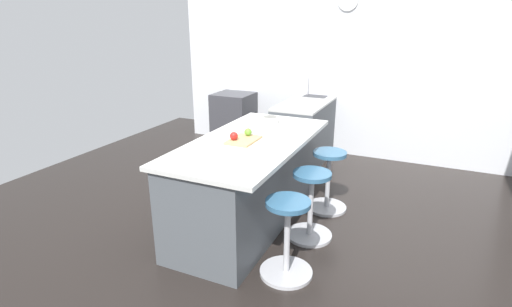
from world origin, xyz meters
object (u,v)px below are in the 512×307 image
object	(u,v)px
kitchen_island	(247,182)
stool_by_window	(328,182)
apple_red	(234,136)
oven_range	(234,119)
stool_middle	(311,207)
stool_near_camera	(287,240)
fruit_bowl	(270,120)
apple_green	(248,132)
cutting_board	(244,140)

from	to	relation	value
kitchen_island	stool_by_window	world-z (taller)	kitchen_island
stool_by_window	apple_red	world-z (taller)	apple_red
oven_range	stool_middle	size ratio (longest dim) A/B	1.29
oven_range	stool_near_camera	world-z (taller)	oven_range
stool_by_window	fruit_bowl	xyz separation A→B (m)	(-0.00, -0.70, 0.63)
stool_middle	kitchen_island	bearing A→B (deg)	-90.00
oven_range	fruit_bowl	bearing A→B (deg)	38.66
apple_green	apple_red	distance (m)	0.19
oven_range	cutting_board	world-z (taller)	cutting_board
stool_by_window	fruit_bowl	size ratio (longest dim) A/B	3.53
stool_near_camera	apple_red	world-z (taller)	apple_red
kitchen_island	stool_by_window	distance (m)	0.94
stool_by_window	apple_green	size ratio (longest dim) A/B	9.05
apple_green	apple_red	world-z (taller)	apple_red
oven_range	apple_red	size ratio (longest dim) A/B	11.10
oven_range	fruit_bowl	world-z (taller)	fruit_bowl
kitchen_island	stool_middle	xyz separation A→B (m)	(0.00, 0.67, -0.14)
fruit_bowl	stool_near_camera	bearing A→B (deg)	28.20
stool_by_window	stool_near_camera	xyz separation A→B (m)	(1.30, 0.00, 0.00)
kitchen_island	fruit_bowl	bearing A→B (deg)	-177.44
cutting_board	oven_range	bearing A→B (deg)	-150.39
apple_green	fruit_bowl	distance (m)	0.61
apple_green	stool_near_camera	bearing A→B (deg)	44.40
oven_range	cutting_board	bearing A→B (deg)	29.61
oven_range	apple_green	world-z (taller)	apple_green
stool_near_camera	fruit_bowl	world-z (taller)	fruit_bowl
stool_middle	fruit_bowl	world-z (taller)	fruit_bowl
oven_range	apple_red	world-z (taller)	apple_red
kitchen_island	apple_red	world-z (taller)	apple_red
kitchen_island	apple_green	xyz separation A→B (m)	(-0.04, -0.01, 0.51)
stool_by_window	stool_middle	distance (m)	0.65
stool_by_window	stool_middle	size ratio (longest dim) A/B	1.00
apple_red	fruit_bowl	xyz separation A→B (m)	(-0.79, 0.04, -0.02)
apple_red	oven_range	bearing A→B (deg)	-152.29
oven_range	stool_by_window	bearing A→B (deg)	50.62
kitchen_island	stool_middle	world-z (taller)	kitchen_island
cutting_board	apple_red	size ratio (longest dim) A/B	4.61
kitchen_island	stool_near_camera	world-z (taller)	kitchen_island
stool_middle	fruit_bowl	distance (m)	1.15
stool_by_window	stool_near_camera	bearing A→B (deg)	0.00
stool_by_window	stool_middle	xyz separation A→B (m)	(0.65, 0.00, 0.00)
stool_by_window	apple_red	bearing A→B (deg)	-42.93
kitchen_island	apple_green	size ratio (longest dim) A/B	27.67
oven_range	apple_green	size ratio (longest dim) A/B	11.67
fruit_bowl	cutting_board	bearing A→B (deg)	2.49
kitchen_island	fruit_bowl	xyz separation A→B (m)	(-0.65, -0.03, 0.49)
stool_by_window	fruit_bowl	bearing A→B (deg)	-90.30
stool_near_camera	fruit_bowl	size ratio (longest dim) A/B	3.53
kitchen_island	stool_middle	distance (m)	0.68
kitchen_island	fruit_bowl	distance (m)	0.82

